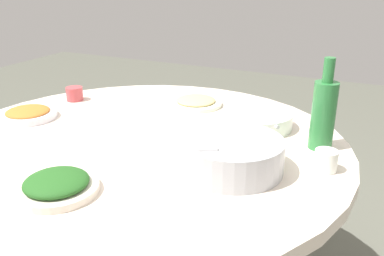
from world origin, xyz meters
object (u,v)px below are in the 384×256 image
rice_bowl (232,154)px  dish_greens (57,185)px  round_dining_table (142,162)px  tea_cup_near (75,94)px  dish_tofu_braise (28,114)px  dish_noodles (196,102)px  tea_cup_far (326,161)px  green_bottle (324,113)px  soup_bowl (257,120)px

rice_bowl → dish_greens: 0.48m
round_dining_table → tea_cup_near: size_ratio=19.32×
dish_tofu_braise → tea_cup_near: bearing=87.9°
dish_noodles → tea_cup_far: bearing=-33.1°
green_bottle → dish_greens: bearing=-134.0°
soup_bowl → tea_cup_near: (-0.81, -0.03, 0.00)m
dish_greens → dish_noodles: bearing=88.8°
dish_greens → green_bottle: green_bottle is taller
round_dining_table → soup_bowl: 0.44m
dish_greens → tea_cup_near: 0.81m
dish_noodles → green_bottle: (0.55, -0.23, 0.10)m
green_bottle → rice_bowl: bearing=-126.8°
rice_bowl → dish_greens: bearing=-138.9°
round_dining_table → dish_tofu_braise: dish_tofu_braise is taller
dish_greens → green_bottle: bearing=46.0°
round_dining_table → green_bottle: (0.56, 0.20, 0.20)m
dish_tofu_braise → round_dining_table: bearing=0.1°
soup_bowl → green_bottle: green_bottle is taller
green_bottle → tea_cup_far: green_bottle is taller
rice_bowl → round_dining_table: bearing=168.3°
tea_cup_near → rice_bowl: bearing=-21.3°
dish_noodles → tea_cup_far: size_ratio=3.35×
round_dining_table → dish_noodles: dish_noodles is taller
soup_bowl → green_bottle: bearing=-20.6°
dish_greens → tea_cup_near: tea_cup_near is taller
tea_cup_near → soup_bowl: bearing=2.0°
dish_noodles → tea_cup_near: (-0.51, -0.16, 0.01)m
round_dining_table → rice_bowl: rice_bowl is taller
dish_noodles → green_bottle: 0.60m
round_dining_table → soup_bowl: bearing=42.3°
round_dining_table → tea_cup_far: bearing=3.8°
dish_greens → soup_bowl: bearing=64.4°
green_bottle → tea_cup_near: (-1.06, 0.06, -0.09)m
rice_bowl → dish_noodles: (-0.34, 0.50, -0.04)m
dish_tofu_braise → tea_cup_far: 1.11m
dish_greens → dish_noodles: dish_greens is taller
round_dining_table → tea_cup_near: bearing=152.6°
dish_greens → tea_cup_near: size_ratio=2.98×
round_dining_table → green_bottle: bearing=19.5°
dish_greens → tea_cup_near: (-0.49, 0.65, 0.01)m
tea_cup_far → dish_greens: bearing=-144.8°
dish_greens → tea_cup_far: tea_cup_far is taller
soup_bowl → dish_greens: (-0.32, -0.68, -0.01)m
rice_bowl → tea_cup_far: size_ratio=4.45×
dish_greens → dish_tofu_braise: size_ratio=1.00×
round_dining_table → tea_cup_far: tea_cup_far is taller
green_bottle → soup_bowl: bearing=159.4°
tea_cup_near → tea_cup_far: tea_cup_far is taller
dish_noodles → tea_cup_near: size_ratio=3.07×
rice_bowl → tea_cup_far: bearing=24.8°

